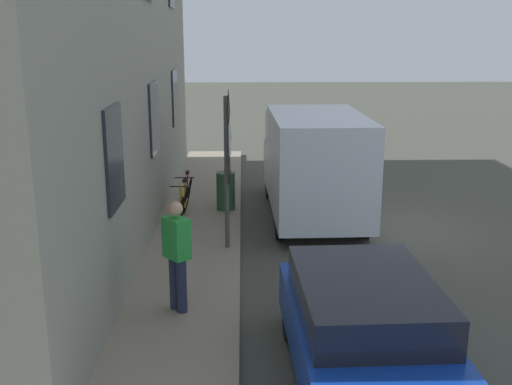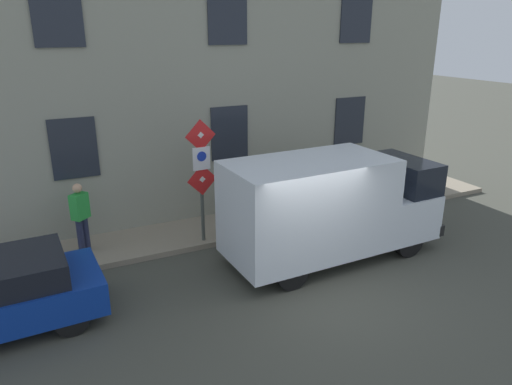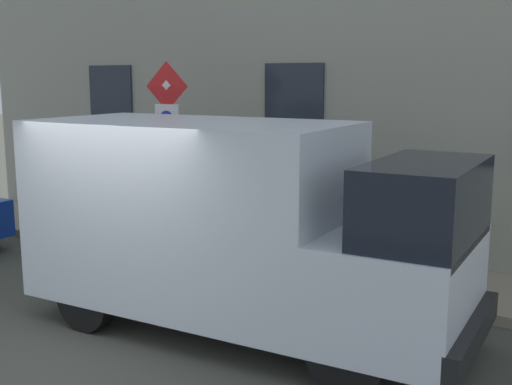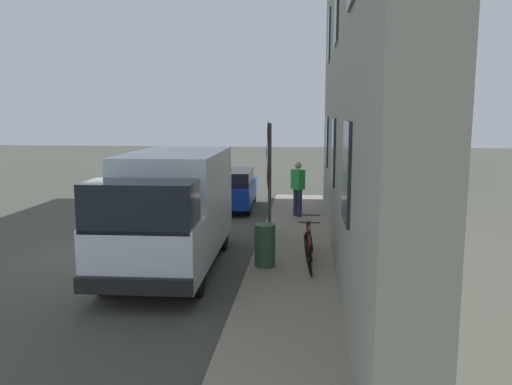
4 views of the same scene
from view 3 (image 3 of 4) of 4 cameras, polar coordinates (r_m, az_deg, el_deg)
name	(u,v)px [view 3 (image 3 of 4)]	position (r m, az deg, el deg)	size (l,w,h in m)	color
ground_plane	(114,340)	(7.77, -12.58, -12.77)	(80.00, 80.00, 0.00)	#43443A
sidewalk_slab	(267,259)	(10.50, 1.02, -5.99)	(1.83, 17.04, 0.14)	gray
building_facade	(305,24)	(11.23, 4.36, 14.78)	(0.75, 15.04, 7.80)	gray
sign_post_stacked	(168,137)	(10.34, -7.86, 4.93)	(0.16, 0.56, 3.00)	#474C47
delivery_van	(235,222)	(7.49, -1.90, -2.66)	(2.13, 5.38, 2.50)	white
bicycle_red	(349,238)	(10.16, 8.36, -4.07)	(0.46, 1.71, 0.89)	black
bicycle_orange	(302,232)	(10.49, 4.15, -3.53)	(0.46, 1.72, 0.89)	black
pedestrian	(78,178)	(12.88, -15.60, 1.24)	(0.46, 0.47, 1.72)	#262B47
litter_bin	(321,246)	(9.34, 5.87, -4.79)	(0.44, 0.44, 0.90)	#2D5133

